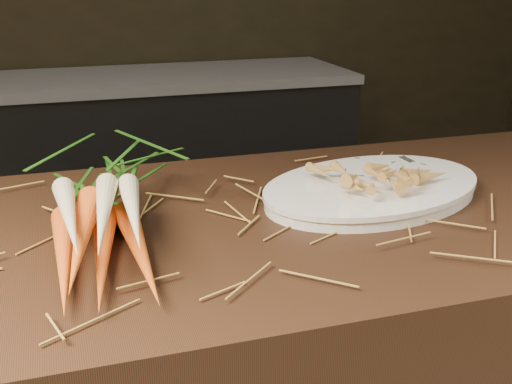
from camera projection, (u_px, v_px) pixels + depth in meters
back_counter at (148, 166)px, 2.92m from camera, size 1.82×0.62×0.84m
straw_bedding at (119, 227)px, 0.99m from camera, size 1.40×0.60×0.02m
root_veg_bunch at (101, 193)px, 1.01m from camera, size 0.21×0.57×0.11m
serving_platter at (372, 191)px, 1.14m from camera, size 0.49×0.40×0.02m
roasted_veg_heap at (374, 172)px, 1.13m from camera, size 0.24×0.21×0.05m
serving_fork at (439, 171)px, 1.20m from camera, size 0.02×0.16×0.00m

